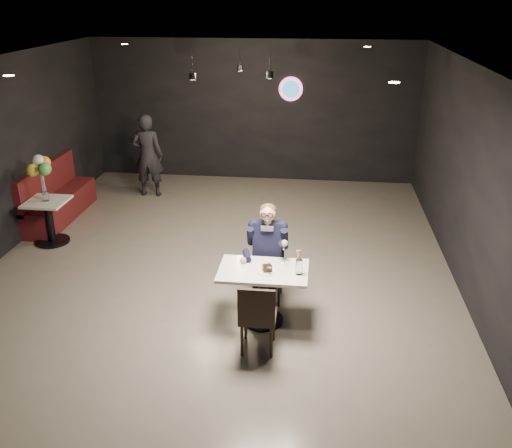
# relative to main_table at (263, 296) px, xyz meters

# --- Properties ---
(floor) EXTENTS (9.00, 9.00, 0.00)m
(floor) POSITION_rel_main_table_xyz_m (-0.82, 1.23, -0.38)
(floor) COLOR #6D655B
(floor) RESTS_ON ground
(wall_sign) EXTENTS (0.50, 0.06, 0.50)m
(wall_sign) POSITION_rel_main_table_xyz_m (-0.02, 5.70, 1.62)
(wall_sign) COLOR pink
(wall_sign) RESTS_ON floor
(pendant_lights) EXTENTS (1.40, 1.20, 0.36)m
(pendant_lights) POSITION_rel_main_table_xyz_m (-0.82, 3.23, 2.51)
(pendant_lights) COLOR black
(pendant_lights) RESTS_ON floor
(main_table) EXTENTS (1.10, 0.70, 0.75)m
(main_table) POSITION_rel_main_table_xyz_m (0.00, 0.00, 0.00)
(main_table) COLOR silver
(main_table) RESTS_ON floor
(chair_far) EXTENTS (0.42, 0.46, 0.92)m
(chair_far) POSITION_rel_main_table_xyz_m (0.00, 0.55, 0.09)
(chair_far) COLOR black
(chair_far) RESTS_ON floor
(chair_near) EXTENTS (0.42, 0.46, 0.92)m
(chair_near) POSITION_rel_main_table_xyz_m (0.00, -0.57, 0.09)
(chair_near) COLOR black
(chair_near) RESTS_ON floor
(seated_man) EXTENTS (0.60, 0.80, 1.44)m
(seated_man) POSITION_rel_main_table_xyz_m (0.00, 0.55, 0.34)
(seated_man) COLOR black
(seated_man) RESTS_ON floor
(dessert_plate) EXTENTS (0.21, 0.21, 0.01)m
(dessert_plate) POSITION_rel_main_table_xyz_m (0.04, -0.07, 0.38)
(dessert_plate) COLOR white
(dessert_plate) RESTS_ON main_table
(cake_slice) EXTENTS (0.13, 0.12, 0.07)m
(cake_slice) POSITION_rel_main_table_xyz_m (0.05, -0.06, 0.42)
(cake_slice) COLOR black
(cake_slice) RESTS_ON dessert_plate
(mint_leaf) EXTENTS (0.06, 0.04, 0.01)m
(mint_leaf) POSITION_rel_main_table_xyz_m (0.09, -0.11, 0.47)
(mint_leaf) COLOR #297F31
(mint_leaf) RESTS_ON cake_slice
(sundae_glass) EXTENTS (0.08, 0.08, 0.19)m
(sundae_glass) POSITION_rel_main_table_xyz_m (0.44, -0.07, 0.47)
(sundae_glass) COLOR silver
(sundae_glass) RESTS_ON main_table
(wafer_cone) EXTENTS (0.07, 0.07, 0.12)m
(wafer_cone) POSITION_rel_main_table_xyz_m (0.43, -0.05, 0.62)
(wafer_cone) COLOR tan
(wafer_cone) RESTS_ON sundae_glass
(booth_bench) EXTENTS (0.52, 2.07, 1.03)m
(booth_bench) POSITION_rel_main_table_xyz_m (-4.07, 2.95, 0.14)
(booth_bench) COLOR #450E0F
(booth_bench) RESTS_ON floor
(side_table) EXTENTS (0.64, 0.64, 0.80)m
(side_table) POSITION_rel_main_table_xyz_m (-3.77, 1.95, 0.02)
(side_table) COLOR silver
(side_table) RESTS_ON floor
(balloon_vase) EXTENTS (0.10, 0.10, 0.15)m
(balloon_vase) POSITION_rel_main_table_xyz_m (-3.77, 1.95, 0.45)
(balloon_vase) COLOR silver
(balloon_vase) RESTS_ON side_table
(balloon_bunch) EXTENTS (0.38, 0.38, 0.63)m
(balloon_bunch) POSITION_rel_main_table_xyz_m (-3.77, 1.95, 0.84)
(balloon_bunch) COLOR gold
(balloon_bunch) RESTS_ON balloon_vase
(passerby) EXTENTS (0.64, 0.45, 1.68)m
(passerby) POSITION_rel_main_table_xyz_m (-2.80, 4.38, 0.47)
(passerby) COLOR black
(passerby) RESTS_ON floor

